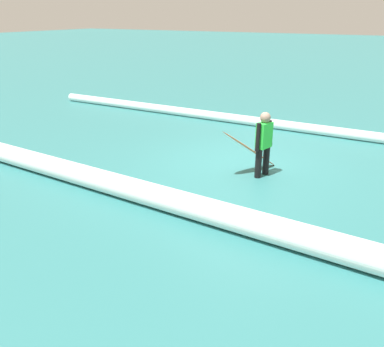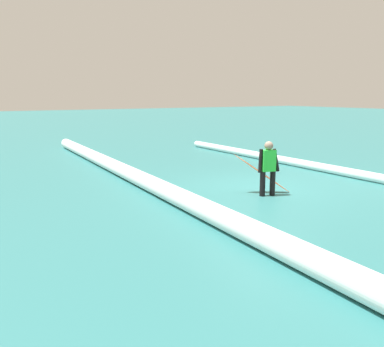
% 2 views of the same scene
% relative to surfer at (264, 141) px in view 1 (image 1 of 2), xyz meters
% --- Properties ---
extents(ground_plane, '(123.39, 123.39, 0.00)m').
position_rel_surfer_xyz_m(ground_plane, '(0.73, -0.49, -0.77)').
color(ground_plane, '#2D7172').
extents(surfer, '(0.28, 0.59, 1.39)m').
position_rel_surfer_xyz_m(surfer, '(0.00, 0.00, 0.00)').
color(surfer, black).
rests_on(surfer, ground_plane).
extents(surfboard, '(0.93, 1.45, 1.06)m').
position_rel_surfer_xyz_m(surfboard, '(0.33, -0.09, -0.26)').
color(surfboard, '#E55926').
rests_on(surfboard, ground_plane).
extents(wave_crest_foreground, '(19.79, 0.31, 0.28)m').
position_rel_surfer_xyz_m(wave_crest_foreground, '(-0.47, -3.79, -0.63)').
color(wave_crest_foreground, white).
rests_on(wave_crest_foreground, ground_plane).
extents(wave_crest_midground, '(25.85, 1.69, 0.43)m').
position_rel_surfer_xyz_m(wave_crest_midground, '(-0.51, 2.45, -0.56)').
color(wave_crest_midground, white).
rests_on(wave_crest_midground, ground_plane).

